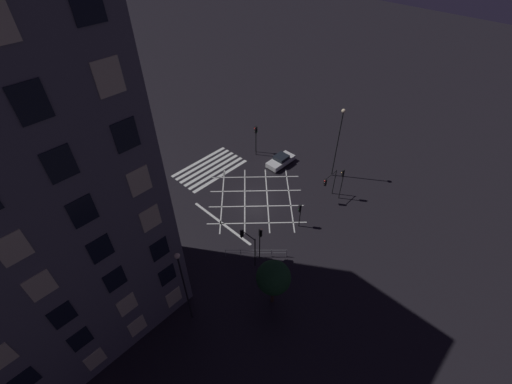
{
  "coord_description": "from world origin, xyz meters",
  "views": [
    {
      "loc": [
        22.22,
        21.18,
        28.44
      ],
      "look_at": [
        0.0,
        0.0,
        1.04
      ],
      "focal_mm": 24.0,
      "sensor_mm": 36.0,
      "label": 1
    }
  ],
  "objects": [
    {
      "name": "street_lamp_east",
      "position": [
        -10.18,
        4.11,
        6.55
      ],
      "size": [
        0.5,
        0.5,
        9.64
      ],
      "color": "black",
      "rests_on": "ground_plane"
    },
    {
      "name": "pedestrian_railing",
      "position": [
        6.38,
        6.08,
        0.67
      ],
      "size": [
        4.35,
        4.56,
        1.05
      ],
      "rotation": [
        0.0,
        0.0,
        2.33
      ],
      "color": "gray",
      "rests_on": "ground_plane"
    },
    {
      "name": "street_lamp_west",
      "position": [
        15.33,
        -0.11,
        5.58
      ],
      "size": [
        0.52,
        0.52,
        7.77
      ],
      "color": "black",
      "rests_on": "ground_plane"
    },
    {
      "name": "traffic_light_sw_main",
      "position": [
        -6.57,
        -6.34,
        3.26
      ],
      "size": [
        0.39,
        0.36,
        4.59
      ],
      "color": "black",
      "rests_on": "ground_plane"
    },
    {
      "name": "street_lamp_far",
      "position": [
        15.12,
        6.6,
        5.72
      ],
      "size": [
        0.43,
        0.43,
        8.95
      ],
      "color": "black",
      "rests_on": "ground_plane"
    },
    {
      "name": "traffic_light_nw_cross",
      "position": [
        -7.03,
        7.2,
        3.1
      ],
      "size": [
        0.36,
        0.39,
        4.35
      ],
      "rotation": [
        0.0,
        0.0,
        -1.57
      ],
      "color": "black",
      "rests_on": "ground_plane"
    },
    {
      "name": "street_tree_near",
      "position": [
        9.04,
        10.67,
        3.7
      ],
      "size": [
        3.01,
        3.01,
        5.23
      ],
      "color": "#38281C",
      "rests_on": "ground_plane"
    },
    {
      "name": "waiting_car",
      "position": [
        -7.33,
        -2.32,
        0.64
      ],
      "size": [
        4.2,
        1.81,
        1.36
      ],
      "color": "silver",
      "rests_on": "ground_plane"
    },
    {
      "name": "road_markings",
      "position": [
        0.36,
        -5.56,
        0.0
      ],
      "size": [
        13.97,
        18.13,
        0.01
      ],
      "color": "silver",
      "rests_on": "ground_plane"
    },
    {
      "name": "traffic_light_ne_cross",
      "position": [
        7.26,
        5.77,
        2.94
      ],
      "size": [
        0.36,
        2.05,
        4.03
      ],
      "rotation": [
        0.0,
        0.0,
        -1.57
      ],
      "color": "black",
      "rests_on": "ground_plane"
    },
    {
      "name": "ground_plane",
      "position": [
        0.0,
        0.0,
        0.0
      ],
      "size": [
        200.0,
        200.0,
        0.0
      ],
      "primitive_type": "plane",
      "color": "black"
    },
    {
      "name": "traffic_light_sw_cross",
      "position": [
        -7.12,
        -6.77,
        3.02
      ],
      "size": [
        0.36,
        0.39,
        4.24
      ],
      "rotation": [
        0.0,
        0.0,
        1.57
      ],
      "color": "black",
      "rests_on": "ground_plane"
    },
    {
      "name": "traffic_light_ne_main",
      "position": [
        6.17,
        6.46,
        3.04
      ],
      "size": [
        0.39,
        0.36,
        4.26
      ],
      "rotation": [
        0.0,
        0.0,
        3.14
      ],
      "color": "black",
      "rests_on": "ground_plane"
    },
    {
      "name": "traffic_light_nw_main",
      "position": [
        -5.87,
        6.23,
        2.75
      ],
      "size": [
        2.49,
        0.36,
        3.74
      ],
      "color": "black",
      "rests_on": "ground_plane"
    },
    {
      "name": "traffic_light_median_north",
      "position": [
        0.0,
        6.53,
        2.29
      ],
      "size": [
        0.36,
        0.39,
        3.21
      ],
      "rotation": [
        0.0,
        0.0,
        -1.57
      ],
      "color": "black",
      "rests_on": "ground_plane"
    }
  ]
}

